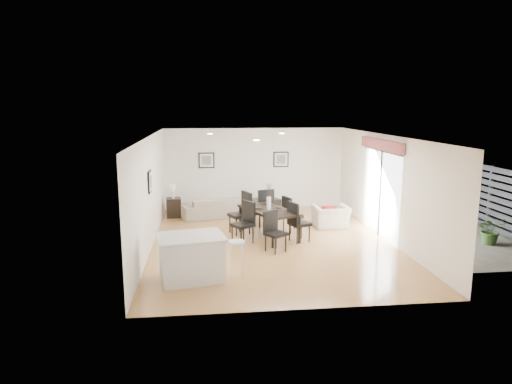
{
  "coord_description": "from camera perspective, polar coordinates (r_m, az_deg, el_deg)",
  "views": [
    {
      "loc": [
        -1.66,
        -11.15,
        3.42
      ],
      "look_at": [
        -0.35,
        0.4,
        1.23
      ],
      "focal_mm": 32.0,
      "sensor_mm": 36.0,
      "label": 1
    }
  ],
  "objects": [
    {
      "name": "side_table",
      "position": [
        14.48,
        -10.25,
        -1.93
      ],
      "size": [
        0.49,
        0.49,
        0.6
      ],
      "primitive_type": "cube",
      "rotation": [
        0.0,
        0.0,
        0.09
      ],
      "color": "black",
      "rests_on": "ground"
    },
    {
      "name": "vase",
      "position": [
        11.9,
        1.6,
        -0.84
      ],
      "size": [
        0.88,
        1.35,
        0.69
      ],
      "color": "white",
      "rests_on": "dining_table"
    },
    {
      "name": "wall_back",
      "position": [
        15.38,
        -0.2,
        2.96
      ],
      "size": [
        6.0,
        0.04,
        2.7
      ],
      "primitive_type": "cube",
      "color": "white",
      "rests_on": "ground"
    },
    {
      "name": "courtyard",
      "position": [
        14.55,
        26.19,
        -0.29
      ],
      "size": [
        6.0,
        6.0,
        2.0
      ],
      "color": "gray",
      "rests_on": "ground"
    },
    {
      "name": "dining_chair_wfar",
      "position": [
        12.4,
        -1.67,
        -2.31
      ],
      "size": [
        0.67,
        0.67,
        1.13
      ],
      "rotation": [
        0.0,
        0.0,
        -1.17
      ],
      "color": "black",
      "rests_on": "ground"
    },
    {
      "name": "wall_right",
      "position": [
        12.26,
        15.98,
        0.55
      ],
      "size": [
        0.04,
        8.0,
        2.7
      ],
      "primitive_type": "cube",
      "color": "white",
      "rests_on": "ground"
    },
    {
      "name": "wall_front",
      "position": [
        7.63,
        6.38,
        -5.14
      ],
      "size": [
        6.0,
        0.04,
        2.7
      ],
      "primitive_type": "cube",
      "color": "white",
      "rests_on": "ground"
    },
    {
      "name": "dining_chair_foot",
      "position": [
        13.09,
        1.03,
        -1.7
      ],
      "size": [
        0.62,
        0.62,
        1.1
      ],
      "rotation": [
        0.0,
        0.0,
        3.47
      ],
      "color": "black",
      "rests_on": "ground"
    },
    {
      "name": "ceiling",
      "position": [
        11.3,
        2.02,
        7.03
      ],
      "size": [
        6.0,
        8.0,
        0.02
      ],
      "primitive_type": "cube",
      "color": "white",
      "rests_on": "wall_back"
    },
    {
      "name": "dining_chair_head",
      "position": [
        10.9,
        2.2,
        -4.63
      ],
      "size": [
        0.6,
        0.6,
        0.97
      ],
      "rotation": [
        0.0,
        0.0,
        0.59
      ],
      "color": "black",
      "rests_on": "ground"
    },
    {
      "name": "framed_print_back_left",
      "position": [
        15.22,
        -6.2,
        3.96
      ],
      "size": [
        0.52,
        0.04,
        0.52
      ],
      "color": "black",
      "rests_on": "wall_back"
    },
    {
      "name": "dining_chair_efar",
      "position": [
        12.52,
        4.28,
        -2.55
      ],
      "size": [
        0.58,
        0.58,
        1.0
      ],
      "rotation": [
        0.0,
        0.0,
        1.96
      ],
      "color": "black",
      "rests_on": "ground"
    },
    {
      "name": "armchair",
      "position": [
        13.22,
        9.28,
        -3.05
      ],
      "size": [
        0.99,
        0.87,
        0.63
      ],
      "primitive_type": "imported",
      "rotation": [
        0.0,
        0.0,
        3.18
      ],
      "color": "beige",
      "rests_on": "ground"
    },
    {
      "name": "table_lamp",
      "position": [
        14.37,
        -10.33,
        0.29
      ],
      "size": [
        0.22,
        0.22,
        0.42
      ],
      "color": "white",
      "rests_on": "side_table"
    },
    {
      "name": "coffee_table",
      "position": [
        14.94,
        0.83,
        -1.71
      ],
      "size": [
        1.22,
        1.01,
        0.42
      ],
      "primitive_type": "cube",
      "rotation": [
        0.0,
        0.0,
        0.43
      ],
      "color": "black",
      "rests_on": "ground"
    },
    {
      "name": "wall_left",
      "position": [
        11.42,
        -13.09,
        -0.03
      ],
      "size": [
        0.04,
        8.0,
        2.7
      ],
      "primitive_type": "cube",
      "color": "white",
      "rests_on": "ground"
    },
    {
      "name": "framed_print_back_right",
      "position": [
        15.44,
        3.14,
        4.1
      ],
      "size": [
        0.52,
        0.04,
        0.52
      ],
      "color": "black",
      "rests_on": "wall_back"
    },
    {
      "name": "dining_chair_enear",
      "position": [
        11.64,
        5.09,
        -3.46
      ],
      "size": [
        0.61,
        0.61,
        1.04
      ],
      "rotation": [
        0.0,
        0.0,
        1.94
      ],
      "color": "black",
      "rests_on": "ground"
    },
    {
      "name": "sliding_door",
      "position": [
        12.47,
        15.35,
        2.22
      ],
      "size": [
        0.12,
        2.7,
        2.57
      ],
      "color": "white",
      "rests_on": "wall_right"
    },
    {
      "name": "cushion",
      "position": [
        13.07,
        9.04,
        -2.35
      ],
      "size": [
        0.3,
        0.12,
        0.29
      ],
      "primitive_type": "cube",
      "rotation": [
        0.0,
        0.0,
        3.24
      ],
      "color": "#A7151F",
      "rests_on": "armchair"
    },
    {
      "name": "bar_stool",
      "position": [
        9.2,
        -2.49,
        -6.79
      ],
      "size": [
        0.35,
        0.35,
        0.77
      ],
      "color": "silver",
      "rests_on": "ground"
    },
    {
      "name": "ground",
      "position": [
        11.78,
        1.93,
        -6.19
      ],
      "size": [
        8.0,
        8.0,
        0.0
      ],
      "primitive_type": "plane",
      "color": "tan",
      "rests_on": "ground"
    },
    {
      "name": "courtyard_plant_a",
      "position": [
        12.88,
        27.33,
        -4.24
      ],
      "size": [
        0.81,
        0.76,
        0.74
      ],
      "primitive_type": "imported",
      "rotation": [
        0.0,
        0.0,
        -0.32
      ],
      "color": "#325323",
      "rests_on": "ground"
    },
    {
      "name": "kitchen_island",
      "position": [
        9.25,
        -8.08,
        -8.1
      ],
      "size": [
        1.45,
        1.21,
        0.91
      ],
      "rotation": [
        0.0,
        0.0,
        0.18
      ],
      "color": "silver",
      "rests_on": "ground"
    },
    {
      "name": "sofa",
      "position": [
        14.33,
        -5.01,
        -1.88
      ],
      "size": [
        2.29,
        1.41,
        0.62
      ],
      "primitive_type": "imported",
      "rotation": [
        0.0,
        0.0,
        3.43
      ],
      "color": "#A29583",
      "rests_on": "ground"
    },
    {
      "name": "framed_print_left_wall",
      "position": [
        11.17,
        -13.12,
        1.29
      ],
      "size": [
        0.04,
        0.52,
        0.52
      ],
      "rotation": [
        0.0,
        0.0,
        1.57
      ],
      "color": "black",
      "rests_on": "wall_left"
    },
    {
      "name": "dining_table",
      "position": [
        11.98,
        1.6,
        -2.51
      ],
      "size": [
        1.56,
        2.04,
        0.76
      ],
      "rotation": [
        0.0,
        0.0,
        0.41
      ],
      "color": "black",
      "rests_on": "ground"
    },
    {
      "name": "courtyard_plant_b",
      "position": [
        14.63,
        24.48,
        -2.37
      ],
      "size": [
        0.5,
        0.5,
        0.71
      ],
      "primitive_type": "imported",
      "rotation": [
        0.0,
        0.0,
        0.3
      ],
      "color": "#325323",
      "rests_on": "ground"
    },
    {
      "name": "dining_chair_wnear",
      "position": [
        11.53,
        -1.35,
        -3.5
      ],
      "size": [
        0.66,
        0.66,
        1.06
      ],
      "rotation": [
        0.0,
        0.0,
        -0.99
      ],
      "color": "black",
      "rests_on": "ground"
    }
  ]
}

